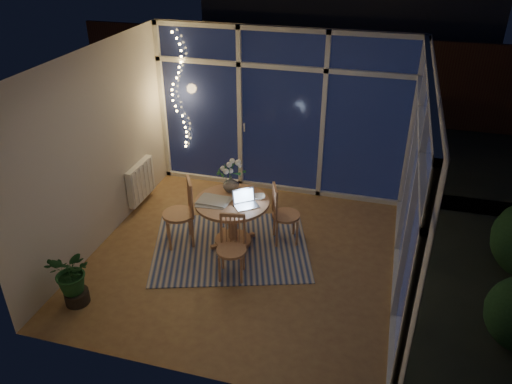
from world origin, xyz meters
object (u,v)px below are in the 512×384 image
chair_left (178,213)px  potted_plant (73,276)px  chair_front (231,249)px  flower_vase (231,185)px  dining_table (233,222)px  laptop (246,199)px  chair_right (286,214)px

chair_left → potted_plant: 1.60m
chair_front → potted_plant: chair_front is taller
flower_vase → dining_table: bearing=-69.8°
chair_left → potted_plant: size_ratio=1.28×
dining_table → laptop: bearing=-20.0°
chair_right → chair_front: (-0.47, -0.94, -0.01)m
chair_right → potted_plant: chair_right is taller
chair_front → flower_vase: size_ratio=4.02×
dining_table → laptop: (0.22, -0.08, 0.45)m
dining_table → potted_plant: potted_plant is taller
dining_table → chair_front: (0.21, -0.69, 0.09)m
chair_left → chair_right: (1.38, 0.43, -0.05)m
flower_vase → chair_right: bearing=-0.1°
flower_vase → potted_plant: flower_vase is taller
potted_plant → flower_vase: bearing=55.5°
dining_table → potted_plant: 2.14m
chair_right → laptop: (-0.46, -0.33, 0.35)m
flower_vase → potted_plant: size_ratio=0.28×
chair_right → laptop: bearing=104.7°
potted_plant → chair_left: bearing=64.8°
dining_table → potted_plant: (-1.38, -1.63, 0.04)m
chair_right → laptop: size_ratio=2.92×
dining_table → flower_vase: flower_vase is taller
laptop → chair_right: bearing=-1.3°
dining_table → flower_vase: 0.51m
dining_table → flower_vase: (-0.09, 0.25, 0.44)m
chair_left → laptop: 0.97m
dining_table → chair_left: size_ratio=1.02×
dining_table → laptop: laptop is taller
chair_left → potted_plant: (-0.68, -1.45, -0.11)m
chair_right → chair_left: bearing=86.6°
laptop → potted_plant: bearing=-172.7°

